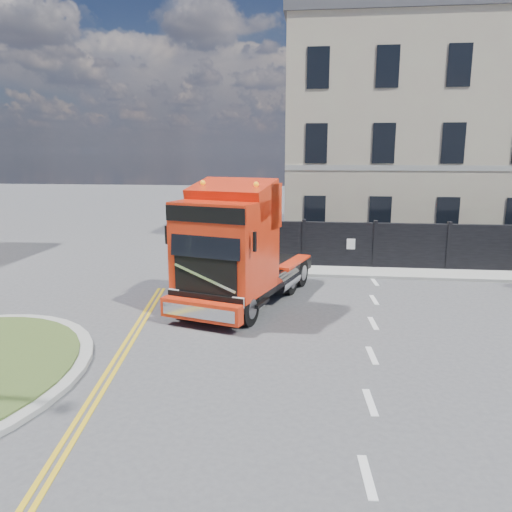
# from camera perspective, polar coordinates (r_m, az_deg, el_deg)

# --- Properties ---
(ground) EXTENTS (120.00, 120.00, 0.00)m
(ground) POSITION_cam_1_polar(r_m,az_deg,el_deg) (13.28, -0.04, -10.03)
(ground) COLOR #424244
(ground) RESTS_ON ground
(hoarding_fence) EXTENTS (18.80, 0.25, 2.00)m
(hoarding_fence) POSITION_cam_1_polar(r_m,az_deg,el_deg) (22.18, 19.95, 0.91)
(hoarding_fence) COLOR black
(hoarding_fence) RESTS_ON ground
(georgian_building) EXTENTS (12.30, 10.30, 12.80)m
(georgian_building) POSITION_cam_1_polar(r_m,az_deg,el_deg) (29.09, 16.21, 13.06)
(georgian_building) COLOR #B1AB8C
(georgian_building) RESTS_ON ground
(pavement_far) EXTENTS (20.00, 1.60, 0.12)m
(pavement_far) POSITION_cam_1_polar(r_m,az_deg,el_deg) (21.39, 18.86, -1.98)
(pavement_far) COLOR #969691
(pavement_far) RESTS_ON ground
(truck) EXTENTS (4.26, 7.07, 3.98)m
(truck) POSITION_cam_1_polar(r_m,az_deg,el_deg) (15.81, -2.41, 0.31)
(truck) COLOR black
(truck) RESTS_ON ground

